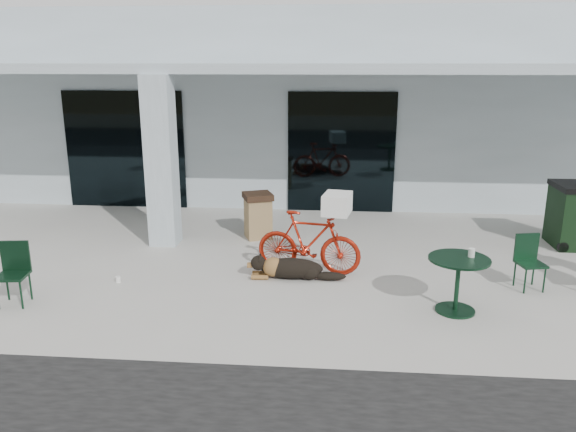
# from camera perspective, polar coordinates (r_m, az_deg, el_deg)

# --- Properties ---
(ground) EXTENTS (80.00, 80.00, 0.00)m
(ground) POSITION_cam_1_polar(r_m,az_deg,el_deg) (8.48, -6.99, -7.84)
(ground) COLOR #AFADA5
(ground) RESTS_ON ground
(building) EXTENTS (22.00, 7.00, 4.50)m
(building) POSITION_cam_1_polar(r_m,az_deg,el_deg) (16.24, -1.06, 11.61)
(building) COLOR silver
(building) RESTS_ON ground
(storefront_glass_left) EXTENTS (2.80, 0.06, 2.70)m
(storefront_glass_left) POSITION_cam_1_polar(r_m,az_deg,el_deg) (13.65, -16.20, 6.47)
(storefront_glass_left) COLOR black
(storefront_glass_left) RESTS_ON ground
(storefront_glass_right) EXTENTS (2.40, 0.06, 2.70)m
(storefront_glass_right) POSITION_cam_1_polar(r_m,az_deg,el_deg) (12.75, 5.42, 6.41)
(storefront_glass_right) COLOR black
(storefront_glass_right) RESTS_ON ground
(column) EXTENTS (0.50, 0.50, 3.12)m
(column) POSITION_cam_1_polar(r_m,az_deg,el_deg) (10.56, -12.74, 5.38)
(column) COLOR silver
(column) RESTS_ON ground
(overhang) EXTENTS (22.00, 2.80, 0.18)m
(overhang) POSITION_cam_1_polar(r_m,az_deg,el_deg) (11.34, -3.73, 14.77)
(overhang) COLOR silver
(overhang) RESTS_ON column
(bicycle) EXTENTS (1.77, 0.78, 1.03)m
(bicycle) POSITION_cam_1_polar(r_m,az_deg,el_deg) (9.08, 2.11, -2.68)
(bicycle) COLOR #9F1D0C
(bicycle) RESTS_ON ground
(laundry_basket) EXTENTS (0.49, 0.61, 0.32)m
(laundry_basket) POSITION_cam_1_polar(r_m,az_deg,el_deg) (8.81, 5.01, 1.26)
(laundry_basket) COLOR white
(laundry_basket) RESTS_ON bicycle
(dog) EXTENTS (1.17, 0.44, 0.38)m
(dog) POSITION_cam_1_polar(r_m,az_deg,el_deg) (8.92, 0.35, -5.21)
(dog) COLOR black
(dog) RESTS_ON ground
(cup_near_dog) EXTENTS (0.08, 0.08, 0.10)m
(cup_near_dog) POSITION_cam_1_polar(r_m,az_deg,el_deg) (9.21, -16.88, -6.18)
(cup_near_dog) COLOR white
(cup_near_dog) RESTS_ON ground
(cafe_chair_near) EXTENTS (0.46, 0.49, 0.89)m
(cafe_chair_near) POSITION_cam_1_polar(r_m,az_deg,el_deg) (8.81, -26.24, -5.39)
(cafe_chair_near) COLOR black
(cafe_chair_near) RESTS_ON ground
(cafe_table_far) EXTENTS (0.99, 0.99, 0.78)m
(cafe_table_far) POSITION_cam_1_polar(r_m,az_deg,el_deg) (8.05, 16.80, -6.72)
(cafe_table_far) COLOR black
(cafe_table_far) RESTS_ON ground
(cafe_chair_far_a) EXTENTS (0.45, 0.48, 0.83)m
(cafe_chair_far_a) POSITION_cam_1_polar(r_m,az_deg,el_deg) (9.19, 23.45, -4.42)
(cafe_chair_far_a) COLOR black
(cafe_chair_far_a) RESTS_ON ground
(cup_on_table) EXTENTS (0.10, 0.10, 0.12)m
(cup_on_table) POSITION_cam_1_polar(r_m,az_deg,el_deg) (8.00, 18.14, -3.56)
(cup_on_table) COLOR white
(cup_on_table) RESTS_ON cafe_table_far
(trash_receptacle) EXTENTS (0.68, 0.68, 0.89)m
(trash_receptacle) POSITION_cam_1_polar(r_m,az_deg,el_deg) (10.91, -3.06, 0.05)
(trash_receptacle) COLOR olive
(trash_receptacle) RESTS_ON ground
(wheeled_bin) EXTENTS (0.73, 0.93, 1.18)m
(wheeled_bin) POSITION_cam_1_polar(r_m,az_deg,el_deg) (11.64, 26.96, 0.08)
(wheeled_bin) COLOR black
(wheeled_bin) RESTS_ON ground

